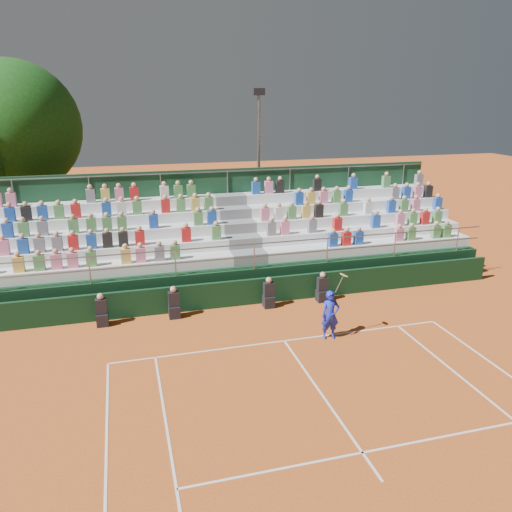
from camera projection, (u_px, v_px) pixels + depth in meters
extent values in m
plane|color=#C55920|center=(284.00, 341.00, 16.10)|extent=(90.00, 90.00, 0.00)
cube|color=white|center=(284.00, 341.00, 16.10)|extent=(11.00, 0.06, 0.01)
cube|color=white|center=(323.00, 396.00, 13.16)|extent=(0.06, 6.40, 0.01)
cube|color=white|center=(362.00, 453.00, 11.06)|extent=(8.22, 0.06, 0.01)
cube|color=black|center=(258.00, 291.00, 18.89)|extent=(20.00, 0.15, 1.00)
cube|color=black|center=(103.00, 319.00, 17.14)|extent=(0.40, 0.40, 0.44)
cube|color=black|center=(101.00, 307.00, 16.99)|extent=(0.38, 0.25, 0.55)
sphere|color=tan|center=(100.00, 296.00, 16.87)|extent=(0.22, 0.22, 0.22)
cube|color=black|center=(174.00, 312.00, 17.75)|extent=(0.40, 0.40, 0.44)
cube|color=black|center=(174.00, 299.00, 17.61)|extent=(0.38, 0.25, 0.55)
sphere|color=tan|center=(173.00, 289.00, 17.49)|extent=(0.22, 0.22, 0.22)
cube|color=black|center=(269.00, 301.00, 18.63)|extent=(0.40, 0.40, 0.44)
cube|color=black|center=(269.00, 290.00, 18.48)|extent=(0.38, 0.25, 0.55)
sphere|color=tan|center=(269.00, 280.00, 18.37)|extent=(0.22, 0.22, 0.22)
cube|color=black|center=(322.00, 296.00, 19.17)|extent=(0.40, 0.40, 0.44)
cube|color=black|center=(322.00, 284.00, 19.02)|extent=(0.38, 0.25, 0.55)
sphere|color=tan|center=(323.00, 275.00, 18.90)|extent=(0.22, 0.22, 0.22)
cube|color=black|center=(239.00, 263.00, 21.70)|extent=(20.00, 5.20, 1.20)
cube|color=silver|center=(110.00, 269.00, 18.58)|extent=(9.30, 0.85, 0.42)
cube|color=silver|center=(370.00, 247.00, 21.26)|extent=(9.30, 0.85, 0.42)
cube|color=slate|center=(249.00, 257.00, 19.92)|extent=(1.40, 0.85, 0.42)
cube|color=silver|center=(109.00, 251.00, 19.23)|extent=(9.30, 0.85, 0.42)
cube|color=silver|center=(361.00, 232.00, 21.91)|extent=(9.30, 0.85, 0.42)
cube|color=slate|center=(243.00, 241.00, 20.57)|extent=(1.40, 0.85, 0.42)
cube|color=silver|center=(108.00, 235.00, 19.88)|extent=(9.30, 0.85, 0.42)
cube|color=silver|center=(353.00, 219.00, 22.56)|extent=(9.30, 0.85, 0.42)
cube|color=slate|center=(239.00, 226.00, 21.22)|extent=(1.40, 0.85, 0.42)
cube|color=silver|center=(107.00, 220.00, 20.53)|extent=(9.30, 0.85, 0.42)
cube|color=silver|center=(346.00, 206.00, 23.21)|extent=(9.30, 0.85, 0.42)
cube|color=slate|center=(234.00, 212.00, 21.87)|extent=(1.40, 0.85, 0.42)
cube|color=silver|center=(107.00, 206.00, 21.18)|extent=(9.30, 0.85, 0.42)
cube|color=silver|center=(339.00, 193.00, 23.86)|extent=(9.30, 0.85, 0.42)
cube|color=slate|center=(230.00, 199.00, 22.52)|extent=(1.40, 0.85, 0.42)
cube|color=#173D24|center=(228.00, 216.00, 23.28)|extent=(20.00, 0.12, 4.40)
cylinder|color=gray|center=(254.00, 244.00, 18.87)|extent=(20.00, 0.05, 0.05)
cylinder|color=gray|center=(227.00, 171.00, 22.54)|extent=(20.00, 0.05, 0.05)
cube|color=gold|center=(19.00, 264.00, 17.53)|extent=(0.36, 0.24, 0.56)
cube|color=#4C8C4C|center=(39.00, 263.00, 17.70)|extent=(0.36, 0.24, 0.56)
cube|color=pink|center=(57.00, 261.00, 17.84)|extent=(0.36, 0.24, 0.56)
cube|color=pink|center=(73.00, 260.00, 17.98)|extent=(0.36, 0.24, 0.56)
cube|color=#4C8C4C|center=(91.00, 259.00, 18.14)|extent=(0.36, 0.24, 0.56)
cube|color=gold|center=(126.00, 256.00, 18.44)|extent=(0.36, 0.24, 0.56)
cube|color=pink|center=(141.00, 255.00, 18.58)|extent=(0.36, 0.24, 0.56)
cube|color=slate|center=(159.00, 253.00, 18.75)|extent=(0.36, 0.24, 0.56)
cube|color=#4C8C4C|center=(175.00, 252.00, 18.90)|extent=(0.36, 0.24, 0.56)
cube|color=pink|center=(4.00, 247.00, 18.03)|extent=(0.36, 0.24, 0.56)
cube|color=#1E4CB2|center=(23.00, 246.00, 18.20)|extent=(0.36, 0.24, 0.56)
cube|color=slate|center=(39.00, 245.00, 18.33)|extent=(0.36, 0.24, 0.56)
cube|color=slate|center=(57.00, 244.00, 18.49)|extent=(0.36, 0.24, 0.56)
cube|color=red|center=(73.00, 243.00, 18.63)|extent=(0.36, 0.24, 0.56)
cube|color=#1E4CB2|center=(92.00, 241.00, 18.79)|extent=(0.36, 0.24, 0.56)
cube|color=black|center=(108.00, 240.00, 18.94)|extent=(0.36, 0.24, 0.56)
cube|color=black|center=(123.00, 239.00, 19.08)|extent=(0.36, 0.24, 0.56)
cube|color=red|center=(140.00, 238.00, 19.24)|extent=(0.36, 0.24, 0.56)
cube|color=red|center=(186.00, 235.00, 19.69)|extent=(0.36, 0.24, 0.56)
cube|color=#4C8C4C|center=(216.00, 233.00, 19.99)|extent=(0.36, 0.24, 0.56)
cube|color=#1E4CB2|center=(8.00, 230.00, 18.69)|extent=(0.36, 0.24, 0.56)
cube|color=#4C8C4C|center=(24.00, 229.00, 18.83)|extent=(0.36, 0.24, 0.56)
cube|color=slate|center=(43.00, 228.00, 19.00)|extent=(0.36, 0.24, 0.56)
cube|color=#4C8C4C|center=(73.00, 226.00, 19.28)|extent=(0.36, 0.24, 0.56)
cube|color=#4C8C4C|center=(91.00, 225.00, 19.44)|extent=(0.36, 0.24, 0.56)
cube|color=#4C8C4C|center=(107.00, 224.00, 19.59)|extent=(0.36, 0.24, 0.56)
cube|color=#4C8C4C|center=(122.00, 223.00, 19.74)|extent=(0.36, 0.24, 0.56)
cube|color=#1E4CB2|center=(154.00, 221.00, 20.04)|extent=(0.36, 0.24, 0.56)
cube|color=#4C8C4C|center=(198.00, 218.00, 20.50)|extent=(0.36, 0.24, 0.56)
cube|color=#1E4CB2|center=(212.00, 218.00, 20.64)|extent=(0.36, 0.24, 0.56)
cube|color=#1E4CB2|center=(10.00, 214.00, 19.34)|extent=(0.36, 0.24, 0.56)
cube|color=black|center=(26.00, 214.00, 19.49)|extent=(0.36, 0.24, 0.56)
cube|color=#1E4CB2|center=(43.00, 213.00, 19.64)|extent=(0.36, 0.24, 0.56)
cube|color=#4C8C4C|center=(59.00, 212.00, 19.79)|extent=(0.36, 0.24, 0.56)
cube|color=red|center=(76.00, 211.00, 19.95)|extent=(0.36, 0.24, 0.56)
cube|color=#1E4CB2|center=(107.00, 209.00, 20.25)|extent=(0.36, 0.24, 0.56)
cube|color=silver|center=(122.00, 208.00, 20.40)|extent=(0.36, 0.24, 0.56)
cube|color=#4C8C4C|center=(137.00, 207.00, 20.55)|extent=(0.36, 0.24, 0.56)
cube|color=red|center=(166.00, 206.00, 20.84)|extent=(0.36, 0.24, 0.56)
cube|color=#4C8C4C|center=(181.00, 205.00, 21.00)|extent=(0.36, 0.24, 0.56)
cube|color=gold|center=(195.00, 204.00, 21.15)|extent=(0.36, 0.24, 0.56)
cube|color=#4C8C4C|center=(209.00, 204.00, 21.30)|extent=(0.36, 0.24, 0.56)
cube|color=pink|center=(11.00, 200.00, 19.98)|extent=(0.36, 0.24, 0.56)
cube|color=slate|center=(91.00, 196.00, 20.74)|extent=(0.36, 0.24, 0.56)
cube|color=gold|center=(105.00, 195.00, 20.89)|extent=(0.36, 0.24, 0.56)
cube|color=pink|center=(119.00, 194.00, 21.03)|extent=(0.36, 0.24, 0.56)
cube|color=red|center=(134.00, 194.00, 21.19)|extent=(0.36, 0.24, 0.56)
cube|color=silver|center=(164.00, 192.00, 21.51)|extent=(0.36, 0.24, 0.56)
cube|color=#4C8C4C|center=(178.00, 192.00, 21.66)|extent=(0.36, 0.24, 0.56)
cube|color=#4C8C4C|center=(191.00, 191.00, 21.80)|extent=(0.36, 0.24, 0.56)
cube|color=#1E4CB2|center=(333.00, 240.00, 20.52)|extent=(0.36, 0.24, 0.56)
cube|color=red|center=(346.00, 239.00, 20.67)|extent=(0.36, 0.24, 0.56)
cube|color=#1E4CB2|center=(358.00, 238.00, 20.81)|extent=(0.36, 0.24, 0.56)
cube|color=pink|center=(399.00, 235.00, 21.28)|extent=(0.36, 0.24, 0.56)
cube|color=#4C8C4C|center=(411.00, 234.00, 21.42)|extent=(0.36, 0.24, 0.56)
cube|color=#4C8C4C|center=(436.00, 232.00, 21.73)|extent=(0.36, 0.24, 0.56)
cube|color=#4C8C4C|center=(446.00, 231.00, 21.86)|extent=(0.36, 0.24, 0.56)
cube|color=slate|center=(271.00, 229.00, 20.57)|extent=(0.36, 0.24, 0.56)
cube|color=pink|center=(285.00, 228.00, 20.71)|extent=(0.36, 0.24, 0.56)
cube|color=slate|center=(312.00, 226.00, 21.02)|extent=(0.36, 0.24, 0.56)
cube|color=red|center=(337.00, 224.00, 21.31)|extent=(0.36, 0.24, 0.56)
cube|color=#1E4CB2|center=(376.00, 221.00, 21.76)|extent=(0.36, 0.24, 0.56)
cube|color=pink|center=(400.00, 220.00, 22.06)|extent=(0.36, 0.24, 0.56)
cube|color=#4C8C4C|center=(412.00, 219.00, 22.22)|extent=(0.36, 0.24, 0.56)
cube|color=red|center=(425.00, 218.00, 22.37)|extent=(0.36, 0.24, 0.56)
cube|color=#4C8C4C|center=(437.00, 217.00, 22.53)|extent=(0.36, 0.24, 0.56)
cube|color=pink|center=(265.00, 214.00, 21.21)|extent=(0.36, 0.24, 0.56)
cube|color=silver|center=(279.00, 213.00, 21.37)|extent=(0.36, 0.24, 0.56)
cube|color=#4C8C4C|center=(292.00, 213.00, 21.51)|extent=(0.36, 0.24, 0.56)
cube|color=gold|center=(306.00, 212.00, 21.68)|extent=(0.36, 0.24, 0.56)
cube|color=black|center=(319.00, 211.00, 21.83)|extent=(0.36, 0.24, 0.56)
cube|color=#4C8C4C|center=(343.00, 209.00, 22.12)|extent=(0.36, 0.24, 0.56)
cube|color=silver|center=(368.00, 208.00, 22.42)|extent=(0.36, 0.24, 0.56)
cube|color=#1E4CB2|center=(391.00, 206.00, 22.71)|extent=(0.36, 0.24, 0.56)
cube|color=#4C8C4C|center=(404.00, 206.00, 22.88)|extent=(0.36, 0.24, 0.56)
cube|color=pink|center=(415.00, 205.00, 23.03)|extent=(0.36, 0.24, 0.56)
cube|color=#1E4CB2|center=(437.00, 204.00, 23.32)|extent=(0.36, 0.24, 0.56)
cube|color=#1E4CB2|center=(299.00, 199.00, 22.32)|extent=(0.36, 0.24, 0.56)
cube|color=gold|center=(311.00, 198.00, 22.47)|extent=(0.36, 0.24, 0.56)
cube|color=pink|center=(323.00, 197.00, 22.62)|extent=(0.36, 0.24, 0.56)
cube|color=#4C8C4C|center=(336.00, 197.00, 22.78)|extent=(0.36, 0.24, 0.56)
cube|color=#1E4CB2|center=(348.00, 196.00, 22.93)|extent=(0.36, 0.24, 0.56)
cube|color=slate|center=(395.00, 193.00, 23.52)|extent=(0.36, 0.24, 0.56)
cube|color=#1E4CB2|center=(406.00, 193.00, 23.68)|extent=(0.36, 0.24, 0.56)
cube|color=pink|center=(417.00, 192.00, 23.83)|extent=(0.36, 0.24, 0.56)
cube|color=black|center=(428.00, 191.00, 23.97)|extent=(0.36, 0.24, 0.56)
cube|color=#1E4CB2|center=(256.00, 188.00, 22.53)|extent=(0.36, 0.24, 0.56)
cube|color=pink|center=(269.00, 187.00, 22.68)|extent=(0.36, 0.24, 0.56)
cube|color=black|center=(280.00, 187.00, 22.82)|extent=(0.36, 0.24, 0.56)
cube|color=black|center=(317.00, 185.00, 23.27)|extent=(0.36, 0.24, 0.56)
cube|color=#1E4CB2|center=(353.00, 183.00, 23.74)|extent=(0.36, 0.24, 0.56)
cube|color=#4C8C4C|center=(386.00, 182.00, 24.17)|extent=(0.36, 0.24, 0.56)
cube|color=slate|center=(419.00, 180.00, 24.62)|extent=(0.36, 0.24, 0.56)
imported|color=#1A29C3|center=(330.00, 315.00, 16.05)|extent=(0.63, 0.44, 1.64)
cylinder|color=gray|center=(339.00, 284.00, 15.80)|extent=(0.26, 0.03, 0.51)
cylinder|color=#E5D866|center=(344.00, 275.00, 15.74)|extent=(0.26, 0.28, 0.14)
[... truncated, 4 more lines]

